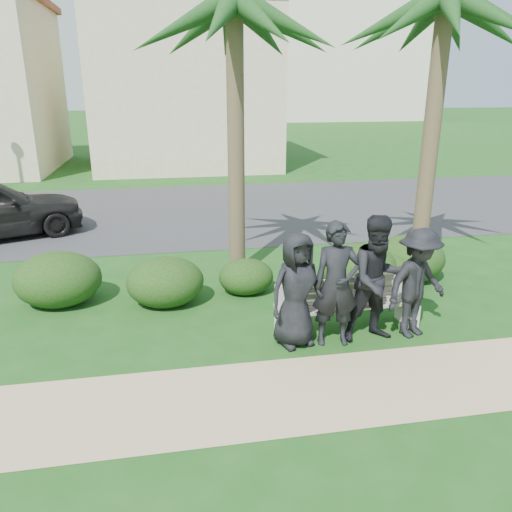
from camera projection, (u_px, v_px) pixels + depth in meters
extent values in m
plane|color=#174A15|center=(308.00, 324.00, 7.92)|extent=(160.00, 160.00, 0.00)
cube|color=tan|center=(347.00, 387.00, 6.25)|extent=(30.00, 1.60, 0.01)
cube|color=#2D2D30|center=(236.00, 209.00, 15.38)|extent=(160.00, 8.00, 0.01)
cube|color=beige|center=(184.00, 89.00, 23.40)|extent=(8.00, 8.00, 7.00)
cube|color=brown|center=(180.00, 2.00, 22.23)|extent=(8.40, 8.40, 0.30)
cube|color=#F0E4C9|center=(297.00, 29.00, 58.32)|extent=(26.00, 18.00, 20.00)
cube|color=gray|center=(348.00, 306.00, 7.58)|extent=(2.21, 0.63, 0.04)
cube|color=gray|center=(344.00, 287.00, 7.71)|extent=(2.18, 0.16, 0.25)
cube|color=beige|center=(282.00, 324.00, 7.47)|extent=(0.17, 0.51, 0.40)
cube|color=beige|center=(409.00, 313.00, 7.82)|extent=(0.17, 0.51, 0.40)
imported|color=black|center=(296.00, 290.00, 7.06)|extent=(0.94, 0.74, 1.68)
imported|color=black|center=(336.00, 284.00, 7.06)|extent=(0.72, 0.51, 1.83)
imported|color=black|center=(378.00, 279.00, 7.16)|extent=(0.96, 0.77, 1.89)
imported|color=black|center=(417.00, 283.00, 7.32)|extent=(1.22, 0.94, 1.67)
ellipsoid|color=#14330E|center=(58.00, 278.00, 8.52)|extent=(1.46, 1.21, 0.95)
ellipsoid|color=#14330E|center=(165.00, 280.00, 8.52)|extent=(1.32, 1.09, 0.86)
ellipsoid|color=#14330E|center=(246.00, 276.00, 9.04)|extent=(1.00, 0.82, 0.65)
ellipsoid|color=#14330E|center=(359.00, 267.00, 9.04)|extent=(1.43, 1.18, 0.93)
ellipsoid|color=#14330E|center=(385.00, 271.00, 9.22)|extent=(1.06, 0.88, 0.69)
ellipsoid|color=#14330E|center=(409.00, 257.00, 9.59)|extent=(1.42, 1.17, 0.92)
cylinder|color=brown|center=(236.00, 149.00, 9.32)|extent=(0.32, 0.32, 4.92)
cylinder|color=brown|center=(430.00, 146.00, 9.47)|extent=(0.32, 0.32, 5.01)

